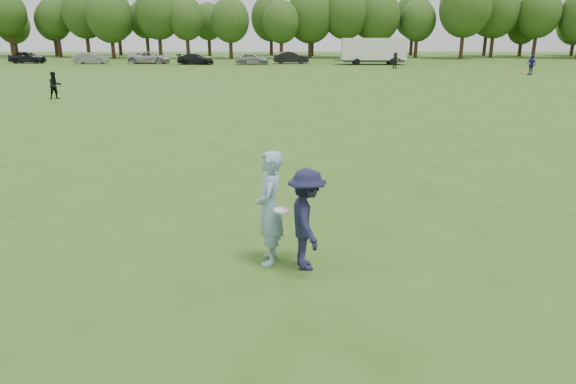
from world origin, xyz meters
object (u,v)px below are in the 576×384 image
player_far_d (395,60)px  car_a (27,57)px  car_d (195,59)px  car_e (252,59)px  field_cone (522,72)px  car_b (91,58)px  car_c (149,58)px  defender (307,220)px  player_far_a (55,85)px  cargo_trailer (374,50)px  thrower (269,208)px  car_f (291,58)px  player_far_b (531,65)px

player_far_d → car_a: player_far_d is taller
car_d → car_e: car_e is taller
field_cone → car_b: bearing=161.9°
field_cone → car_c: bearing=158.3°
defender → player_far_a: bearing=23.4°
car_c → car_d: bearing=-105.9°
player_far_d → field_cone: bearing=-67.7°
cargo_trailer → car_a: bearing=176.9°
player_far_a → cargo_trailer: 42.52m
thrower → player_far_d: size_ratio=1.19×
defender → car_e: (-5.05, 58.19, -0.22)m
car_f → car_c: bearing=84.0°
car_a → car_c: bearing=-90.4°
player_far_b → car_e: bearing=-137.9°
thrower → car_a: (-34.10, 60.50, -0.29)m
car_b → car_e: bearing=-95.8°
car_b → car_e: size_ratio=1.03×
player_far_b → car_a: player_far_b is taller
car_f → field_cone: bearing=-131.3°
car_b → car_f: 25.89m
player_far_d → cargo_trailer: 7.30m
player_far_a → car_f: 38.94m
car_b → car_f: size_ratio=0.94×
player_far_a → car_d: player_far_a is taller
player_far_b → field_cone: player_far_b is taller
thrower → car_a: 69.45m
player_far_b → car_d: size_ratio=0.42×
car_c → car_d: (6.33, -1.90, -0.10)m
car_a → cargo_trailer: bearing=-91.6°
car_d → cargo_trailer: bearing=-84.9°
car_a → car_b: (8.75, -1.09, -0.07)m
car_a → thrower: bearing=-149.1°
car_a → car_f: (34.63, -0.60, -0.03)m
car_d → car_a: bearing=89.0°
car_c → player_far_a: bearing=-173.7°
car_d → field_cone: bearing=-107.5°
car_b → car_e: 21.03m
defender → car_d: bearing=3.2°
field_cone → cargo_trailer: (-12.59, 14.60, 1.63)m
player_far_a → car_e: (10.07, 34.00, -0.13)m
player_far_d → car_c: size_ratio=0.33×
player_far_a → car_a: size_ratio=0.37×
player_far_a → cargo_trailer: cargo_trailer is taller
thrower → car_e: 58.13m
player_far_b → car_c: player_far_b is taller
car_d → defender: bearing=-163.0°
player_far_b → car_b: size_ratio=0.45×
defender → cargo_trailer: size_ratio=0.21×
thrower → car_d: size_ratio=0.47×
car_c → car_e: car_c is taller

